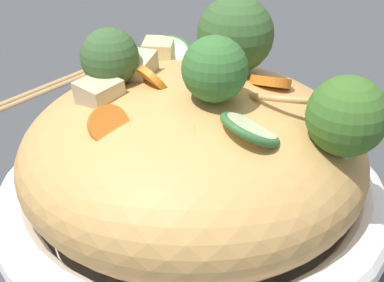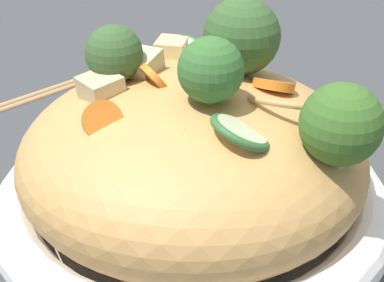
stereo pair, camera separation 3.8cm
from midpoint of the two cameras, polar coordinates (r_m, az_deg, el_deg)
ground_plane at (r=0.43m, az=-2.59°, el=-9.44°), size 3.00×3.00×0.00m
serving_bowl at (r=0.41m, az=-2.67°, el=-6.63°), size 0.28×0.28×0.05m
noodle_heap at (r=0.39m, az=-2.81°, el=-1.36°), size 0.23×0.23×0.11m
broccoli_florets at (r=0.36m, az=1.86°, el=7.23°), size 0.17×0.15×0.08m
carrot_coins at (r=0.38m, az=-4.58°, el=5.55°), size 0.14×0.14×0.04m
zucchini_slices at (r=0.40m, az=-2.82°, el=6.12°), size 0.06×0.19×0.03m
chicken_chunks at (r=0.41m, az=-8.01°, el=7.03°), size 0.09×0.11×0.04m
chopsticks_pair at (r=0.67m, az=-16.47°, el=4.93°), size 0.20×0.14×0.01m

